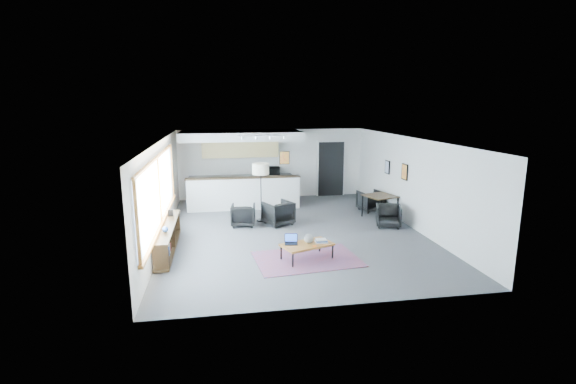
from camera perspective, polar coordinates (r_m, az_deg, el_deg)
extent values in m
cube|color=#48484B|center=(11.88, 0.65, -5.42)|extent=(7.00, 9.00, 0.01)
cube|color=white|center=(11.37, 0.68, 7.23)|extent=(7.00, 9.00, 0.01)
cube|color=silver|center=(15.94, -2.21, 3.90)|extent=(7.00, 0.01, 2.60)
cube|color=silver|center=(7.30, 6.96, -6.09)|extent=(7.00, 0.01, 2.60)
cube|color=silver|center=(11.48, -16.84, 0.17)|extent=(0.01, 9.00, 2.60)
cube|color=silver|center=(12.64, 16.50, 1.25)|extent=(0.01, 9.00, 2.60)
cube|color=#8CBFFF|center=(10.56, -17.30, 0.24)|extent=(0.02, 5.80, 1.55)
cube|color=brown|center=(10.74, -16.88, -3.94)|extent=(0.10, 5.95, 0.06)
cube|color=brown|center=(10.43, -17.47, 4.55)|extent=(0.06, 5.95, 0.06)
cube|color=brown|center=(7.77, -19.92, -4.08)|extent=(0.06, 0.06, 1.60)
cube|color=brown|center=(10.55, -17.19, 0.24)|extent=(0.06, 0.06, 1.60)
cube|color=brown|center=(13.39, -15.62, 2.75)|extent=(0.06, 0.06, 1.60)
cube|color=#342312|center=(10.65, -16.17, -4.48)|extent=(0.35, 3.00, 0.05)
cube|color=#342312|center=(10.82, -15.99, -7.37)|extent=(0.35, 3.00, 0.05)
cube|color=#342312|center=(9.37, -17.05, -8.68)|extent=(0.33, 0.04, 0.55)
cube|color=#342312|center=(10.73, -16.08, -5.96)|extent=(0.33, 0.04, 0.55)
cube|color=#342312|center=(12.11, -15.34, -3.86)|extent=(0.33, 0.04, 0.55)
cube|color=#3359A5|center=(9.56, -16.87, -9.23)|extent=(0.18, 0.04, 0.20)
cube|color=silver|center=(9.72, -16.76, -8.82)|extent=(0.18, 0.04, 0.22)
cube|color=maroon|center=(9.87, -16.64, -8.41)|extent=(0.18, 0.04, 0.24)
cube|color=#342312|center=(10.04, -16.52, -8.18)|extent=(0.18, 0.04, 0.20)
cube|color=#3359A5|center=(10.19, -16.41, -7.80)|extent=(0.18, 0.04, 0.22)
cube|color=silver|center=(10.35, -16.31, -7.44)|extent=(0.18, 0.04, 0.24)
cube|color=maroon|center=(10.51, -16.19, -7.23)|extent=(0.18, 0.04, 0.20)
cube|color=#342312|center=(10.67, -16.10, -6.88)|extent=(0.18, 0.04, 0.22)
cube|color=#3359A5|center=(10.83, -16.00, -6.54)|extent=(0.18, 0.03, 0.24)
cube|color=silver|center=(10.99, -15.90, -6.36)|extent=(0.18, 0.03, 0.20)
cube|color=maroon|center=(11.15, -15.81, -6.04)|extent=(0.18, 0.03, 0.22)
cube|color=#342312|center=(11.31, -15.72, -5.73)|extent=(0.18, 0.04, 0.24)
cube|color=black|center=(11.38, -15.76, -2.79)|extent=(0.14, 0.02, 0.18)
sphere|color=#264C99|center=(10.05, -16.46, -4.92)|extent=(0.14, 0.14, 0.14)
cube|color=white|center=(14.20, -6.06, -0.26)|extent=(3.80, 0.25, 1.10)
cube|color=#342312|center=(14.09, -6.11, 1.97)|extent=(3.85, 0.32, 0.04)
cube|color=white|center=(15.63, -6.38, 0.50)|extent=(3.80, 0.60, 0.90)
cube|color=#2D2D2D|center=(15.55, -6.42, 2.16)|extent=(3.82, 0.62, 0.04)
cube|color=tan|center=(15.55, -6.54, 6.03)|extent=(2.80, 0.35, 0.70)
cube|color=white|center=(14.81, -6.44, 7.68)|extent=(4.20, 1.80, 0.30)
cube|color=black|center=(14.15, -0.48, 4.70)|extent=(0.35, 0.03, 0.45)
cube|color=orange|center=(14.14, -0.47, 4.69)|extent=(0.30, 0.01, 0.40)
cube|color=black|center=(16.35, 5.87, 3.16)|extent=(1.00, 0.12, 2.10)
cube|color=white|center=(16.23, 4.09, 3.13)|extent=(0.06, 0.10, 2.10)
cube|color=white|center=(16.50, 7.60, 3.20)|extent=(0.06, 0.10, 2.10)
cube|color=white|center=(16.23, 5.94, 6.90)|extent=(1.10, 0.10, 0.06)
cube|color=silver|center=(13.46, -3.54, 7.77)|extent=(1.60, 0.04, 0.04)
cylinder|color=silver|center=(13.41, -6.32, 7.36)|extent=(0.07, 0.07, 0.09)
cylinder|color=silver|center=(13.45, -4.39, 7.41)|extent=(0.07, 0.07, 0.09)
cylinder|color=silver|center=(13.50, -2.47, 7.45)|extent=(0.07, 0.07, 0.09)
cylinder|color=silver|center=(13.56, -0.57, 7.48)|extent=(0.07, 0.07, 0.09)
cube|color=black|center=(12.94, 15.66, 2.66)|extent=(0.03, 0.38, 0.48)
cube|color=orange|center=(12.93, 15.60, 2.66)|extent=(0.00, 0.32, 0.42)
cube|color=black|center=(14.12, 13.43, 3.33)|extent=(0.03, 0.34, 0.44)
cube|color=#859FC5|center=(14.11, 13.37, 3.33)|extent=(0.00, 0.28, 0.38)
cube|color=#63364E|center=(9.84, 2.60, -9.14)|extent=(2.52, 1.85, 0.01)
cube|color=brown|center=(9.72, 2.62, -7.20)|extent=(1.31, 0.99, 0.04)
cube|color=black|center=(9.31, 0.66, -9.32)|extent=(0.03, 0.03, 0.34)
cube|color=black|center=(9.75, -0.95, -8.31)|extent=(0.03, 0.03, 0.34)
cube|color=black|center=(9.86, 6.12, -8.14)|extent=(0.03, 0.03, 0.34)
cube|color=black|center=(10.27, 4.36, -7.26)|extent=(0.03, 0.03, 0.34)
cube|color=black|center=(9.52, 3.48, -7.82)|extent=(1.05, 0.40, 0.03)
cube|color=black|center=(9.94, 1.79, -6.91)|extent=(1.05, 0.40, 0.03)
cube|color=black|center=(9.68, 0.43, -7.07)|extent=(0.33, 0.26, 0.02)
cube|color=black|center=(9.75, 0.42, -6.27)|extent=(0.30, 0.10, 0.20)
cube|color=blue|center=(9.75, 0.42, -6.28)|extent=(0.27, 0.08, 0.17)
sphere|color=gray|center=(9.72, 2.88, -6.37)|extent=(0.22, 0.22, 0.22)
cube|color=silver|center=(9.82, 4.57, -6.79)|extent=(0.30, 0.24, 0.03)
cube|color=#3359A5|center=(9.81, 4.58, -6.62)|extent=(0.27, 0.22, 0.03)
cube|color=silver|center=(9.78, 4.54, -6.51)|extent=(0.25, 0.20, 0.03)
cube|color=#E5590C|center=(9.56, 3.63, -7.39)|extent=(0.10, 0.10, 0.01)
imported|color=black|center=(12.40, -6.15, -3.01)|extent=(0.76, 0.72, 0.71)
imported|color=black|center=(12.45, -1.35, -2.72)|extent=(0.98, 0.96, 0.78)
cylinder|color=black|center=(12.96, -3.66, -3.85)|extent=(0.40, 0.40, 0.03)
cylinder|color=black|center=(12.77, -3.70, -0.54)|extent=(0.03, 0.03, 1.51)
cylinder|color=beige|center=(12.61, -3.76, 3.18)|extent=(0.66, 0.66, 0.34)
cube|color=#342312|center=(13.38, 12.50, -0.53)|extent=(1.08, 1.08, 0.04)
cylinder|color=black|center=(12.94, 12.17, -2.61)|extent=(0.05, 0.05, 0.69)
cylinder|color=black|center=(13.52, 10.13, -1.89)|extent=(0.05, 0.05, 0.69)
cylinder|color=black|center=(13.43, 14.73, -2.20)|extent=(0.05, 0.05, 0.69)
cylinder|color=black|center=(13.99, 12.66, -1.53)|extent=(0.05, 0.05, 0.69)
imported|color=black|center=(12.59, 13.57, -3.28)|extent=(0.73, 0.71, 0.61)
imported|color=black|center=(14.29, 11.25, -1.28)|extent=(0.73, 0.70, 0.64)
imported|color=black|center=(15.62, -2.13, 3.02)|extent=(0.56, 0.34, 0.36)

